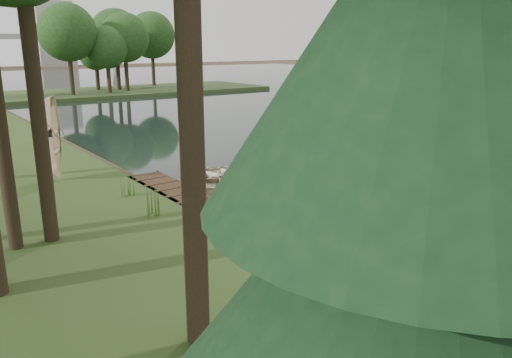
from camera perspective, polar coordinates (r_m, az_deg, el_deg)
ground at (r=18.11m, az=2.28°, el=-4.69°), size 300.00×300.00×0.00m
water at (r=52.90m, az=14.49°, el=8.01°), size 130.00×200.00×0.05m
boardwalk at (r=17.16m, az=-1.92°, el=-5.29°), size 1.60×16.00×0.30m
peninsula at (r=66.26m, az=-20.00°, el=9.10°), size 50.00×14.00×0.45m
far_trees at (r=65.14m, az=-23.38°, el=14.18°), size 45.60×5.60×8.80m
building_a at (r=158.63m, az=-22.17°, el=15.08°), size 10.00×8.00×18.00m
rowboat_0 at (r=15.10m, az=17.45°, el=-7.85°), size 3.65×2.67×0.74m
rowboat_1 at (r=15.70m, az=14.04°, el=-6.68°), size 4.30×3.73×0.75m
rowboat_2 at (r=16.87m, az=11.70°, el=-5.18°), size 3.64×3.05×0.65m
rowboat_3 at (r=17.83m, az=7.40°, el=-3.87°), size 3.39×2.64×0.64m
rowboat_4 at (r=18.27m, az=4.71°, el=-3.20°), size 3.92×3.18×0.72m
rowboat_5 at (r=19.53m, az=1.97°, el=-1.96°), size 3.49×2.54×0.71m
rowboat_6 at (r=20.52m, az=0.25°, el=-1.12°), size 3.44×2.53×0.69m
rowboat_7 at (r=21.54m, az=-2.67°, el=-0.17°), size 4.29×3.31×0.82m
rowboat_8 at (r=23.03m, az=-4.06°, el=0.77°), size 4.06×3.11×0.78m
stored_rowboat at (r=23.78m, az=-21.67°, el=0.78°), size 4.50×4.00×0.77m
pine_tree at (r=3.26m, az=19.78°, el=3.98°), size 3.80×3.80×8.31m
reeds_0 at (r=15.41m, az=-2.34°, el=-4.93°), size 0.60×0.60×1.11m
reeds_1 at (r=15.30m, az=-2.05°, el=-5.12°), size 0.60×0.60×1.09m
reeds_2 at (r=17.90m, az=-12.08°, el=-2.56°), size 0.60×0.60×1.00m
reeds_3 at (r=20.41m, az=-14.55°, el=-0.69°), size 0.60×0.60×0.89m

